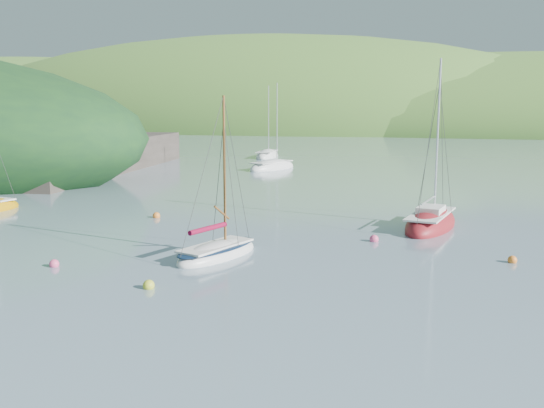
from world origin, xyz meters
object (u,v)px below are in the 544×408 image
(daysailer_white, at_px, (217,253))
(sloop_red, at_px, (431,224))
(distant_sloop_c, at_px, (267,156))
(distant_sloop_a, at_px, (272,168))

(daysailer_white, height_order, sloop_red, sloop_red)
(distant_sloop_c, bearing_deg, sloop_red, -66.19)
(distant_sloop_a, xyz_separation_m, distant_sloop_c, (-5.72, 14.46, 0.00))
(daysailer_white, relative_size, distant_sloop_c, 0.76)
(daysailer_white, distance_m, distant_sloop_c, 55.28)
(sloop_red, height_order, distant_sloop_c, sloop_red)
(distant_sloop_a, bearing_deg, daysailer_white, -56.84)
(daysailer_white, bearing_deg, distant_sloop_a, 120.29)
(sloop_red, distance_m, distant_sloop_a, 34.07)
(sloop_red, bearing_deg, distant_sloop_c, 128.52)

